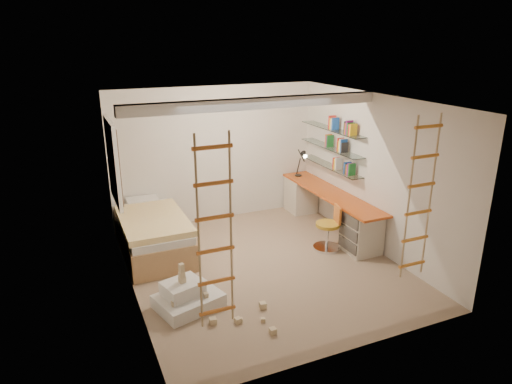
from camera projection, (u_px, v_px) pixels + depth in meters
name	position (u px, v px, depth m)	size (l,w,h in m)	color
floor	(264.00, 266.00, 7.21)	(4.50, 4.50, 0.00)	#977C61
ceiling_beam	(256.00, 103.00, 6.66)	(4.00, 0.18, 0.16)	white
window_frame	(113.00, 162.00, 7.27)	(0.06, 1.15, 1.35)	white
window_blind	(116.00, 162.00, 7.28)	(0.02, 1.00, 1.20)	#4C2D1E
rope_ladder_left	(215.00, 234.00, 4.69)	(0.41, 0.04, 2.13)	orange
rope_ladder_right	(420.00, 199.00, 5.71)	(0.41, 0.04, 2.13)	orange
waste_bin	(361.00, 248.00, 7.49)	(0.25, 0.25, 0.31)	white
desk	(329.00, 209.00, 8.47)	(0.56, 2.80, 0.75)	#C85017
shelves	(331.00, 148.00, 8.41)	(0.25, 1.80, 0.71)	white
bed	(153.00, 233.00, 7.61)	(1.02, 2.00, 0.69)	#AD7F51
task_lamp	(303.00, 159.00, 9.05)	(0.14, 0.36, 0.57)	black
swivel_chair	(329.00, 234.00, 7.71)	(0.57, 0.57, 0.77)	#BD9024
play_platform	(187.00, 297.00, 6.09)	(0.96, 0.83, 0.36)	silver
toy_blocks	(218.00, 300.00, 5.90)	(1.20, 1.17, 0.63)	#CCB284
books	(331.00, 140.00, 8.37)	(0.14, 0.70, 0.92)	#1E722D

